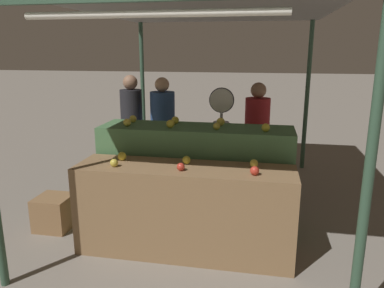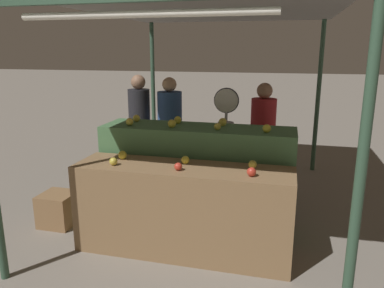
{
  "view_description": "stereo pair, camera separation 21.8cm",
  "coord_description": "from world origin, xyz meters",
  "px_view_note": "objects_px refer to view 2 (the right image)",
  "views": [
    {
      "loc": [
        0.71,
        -3.28,
        1.94
      ],
      "look_at": [
        0.02,
        0.3,
        1.02
      ],
      "focal_mm": 35.0,
      "sensor_mm": 36.0,
      "label": 1
    },
    {
      "loc": [
        0.92,
        -3.23,
        1.94
      ],
      "look_at": [
        0.02,
        0.3,
        1.02
      ],
      "focal_mm": 35.0,
      "sensor_mm": 36.0,
      "label": 2
    }
  ],
  "objects_px": {
    "produce_scale": "(226,120)",
    "wooden_crate_side": "(59,209)",
    "person_customer_left": "(170,123)",
    "person_customer_right": "(140,120)",
    "person_vendor_at_scale": "(263,133)"
  },
  "relations": [
    {
      "from": "produce_scale",
      "to": "person_customer_left",
      "type": "height_order",
      "value": "person_customer_left"
    },
    {
      "from": "person_customer_right",
      "to": "wooden_crate_side",
      "type": "distance_m",
      "value": 1.85
    },
    {
      "from": "person_customer_left",
      "to": "wooden_crate_side",
      "type": "distance_m",
      "value": 1.99
    },
    {
      "from": "produce_scale",
      "to": "wooden_crate_side",
      "type": "bearing_deg",
      "value": -147.46
    },
    {
      "from": "person_customer_right",
      "to": "wooden_crate_side",
      "type": "relative_size",
      "value": 4.29
    },
    {
      "from": "person_customer_left",
      "to": "wooden_crate_side",
      "type": "bearing_deg",
      "value": 53.14
    },
    {
      "from": "person_vendor_at_scale",
      "to": "person_customer_right",
      "type": "xyz_separation_m",
      "value": [
        -1.82,
        0.24,
        0.04
      ]
    },
    {
      "from": "person_customer_left",
      "to": "wooden_crate_side",
      "type": "xyz_separation_m",
      "value": [
        -0.8,
        -1.68,
        -0.71
      ]
    },
    {
      "from": "produce_scale",
      "to": "wooden_crate_side",
      "type": "xyz_separation_m",
      "value": [
        -1.72,
        -1.1,
        -0.91
      ]
    },
    {
      "from": "produce_scale",
      "to": "person_vendor_at_scale",
      "type": "height_order",
      "value": "person_vendor_at_scale"
    },
    {
      "from": "produce_scale",
      "to": "wooden_crate_side",
      "type": "height_order",
      "value": "produce_scale"
    },
    {
      "from": "person_customer_left",
      "to": "person_customer_right",
      "type": "bearing_deg",
      "value": -8.46
    },
    {
      "from": "produce_scale",
      "to": "person_customer_right",
      "type": "distance_m",
      "value": 1.5
    },
    {
      "from": "produce_scale",
      "to": "person_customer_right",
      "type": "xyz_separation_m",
      "value": [
        -1.38,
        0.56,
        -0.17
      ]
    },
    {
      "from": "person_vendor_at_scale",
      "to": "person_customer_right",
      "type": "relative_size",
      "value": 0.96
    }
  ]
}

